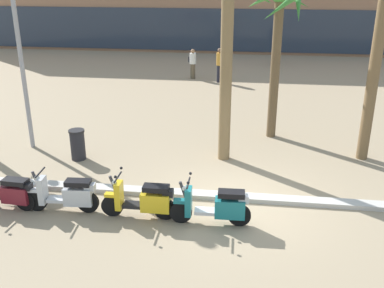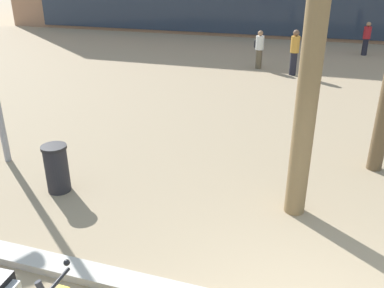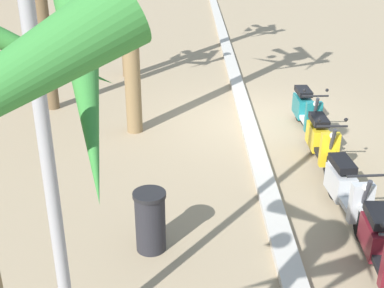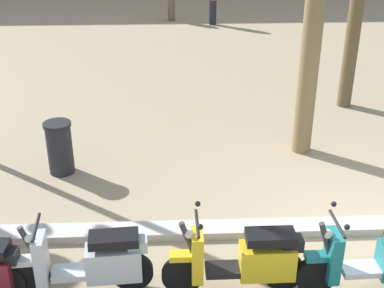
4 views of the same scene
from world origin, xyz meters
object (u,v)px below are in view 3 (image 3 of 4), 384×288
at_px(scooter_maroon_second_in_line, 382,246).
at_px(scooter_silver_mid_centre, 346,189).
at_px(scooter_teal_tail_end, 305,110).
at_px(street_lamp, 28,12).
at_px(litter_bin, 150,221).
at_px(scooter_yellow_last_in_row, 321,141).

bearing_deg(scooter_maroon_second_in_line, scooter_silver_mid_centre, 1.69).
distance_m(scooter_teal_tail_end, street_lamp, 8.27).
relative_size(scooter_silver_mid_centre, scooter_teal_tail_end, 0.96).
relative_size(scooter_teal_tail_end, litter_bin, 1.96).
distance_m(scooter_silver_mid_centre, scooter_teal_tail_end, 3.59).
bearing_deg(scooter_teal_tail_end, scooter_silver_mid_centre, 178.38).
xyz_separation_m(scooter_yellow_last_in_row, street_lamp, (-4.71, 3.94, 3.34)).
height_order(scooter_maroon_second_in_line, street_lamp, street_lamp).
height_order(scooter_yellow_last_in_row, street_lamp, street_lamp).
xyz_separation_m(scooter_yellow_last_in_row, scooter_teal_tail_end, (1.70, -0.06, 0.00)).
xyz_separation_m(scooter_silver_mid_centre, street_lamp, (-2.82, 3.90, 3.35)).
bearing_deg(street_lamp, scooter_teal_tail_end, -31.98).
bearing_deg(scooter_silver_mid_centre, street_lamp, 125.87).
bearing_deg(scooter_teal_tail_end, litter_bin, 144.59).
bearing_deg(street_lamp, scooter_yellow_last_in_row, -39.94).
xyz_separation_m(scooter_silver_mid_centre, scooter_yellow_last_in_row, (1.89, -0.04, 0.01)).
height_order(scooter_maroon_second_in_line, scooter_yellow_last_in_row, same).
bearing_deg(street_lamp, scooter_silver_mid_centre, -54.13).
bearing_deg(scooter_maroon_second_in_line, scooter_yellow_last_in_row, 0.06).
relative_size(scooter_maroon_second_in_line, street_lamp, 0.28).
height_order(scooter_teal_tail_end, street_lamp, street_lamp).
relative_size(scooter_maroon_second_in_line, scooter_silver_mid_centre, 0.98).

